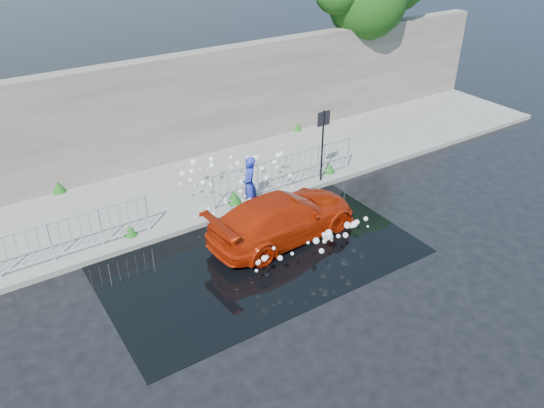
# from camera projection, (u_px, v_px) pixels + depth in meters

# --- Properties ---
(ground) EXTENTS (90.00, 90.00, 0.00)m
(ground) POSITION_uv_depth(u_px,v_px,m) (261.00, 280.00, 12.83)
(ground) COLOR black
(ground) RESTS_ON ground
(pavement) EXTENTS (30.00, 4.00, 0.15)m
(pavement) POSITION_uv_depth(u_px,v_px,m) (175.00, 193.00, 16.40)
(pavement) COLOR slate
(pavement) RESTS_ON ground
(curb) EXTENTS (30.00, 0.25, 0.16)m
(curb) POSITION_uv_depth(u_px,v_px,m) (205.00, 222.00, 14.95)
(curb) COLOR slate
(curb) RESTS_ON ground
(retaining_wall) EXTENTS (30.00, 0.60, 3.50)m
(retaining_wall) POSITION_uv_depth(u_px,v_px,m) (142.00, 116.00, 17.06)
(retaining_wall) COLOR #5C554D
(retaining_wall) RESTS_ON pavement
(puddle) EXTENTS (8.00, 5.00, 0.01)m
(puddle) POSITION_uv_depth(u_px,v_px,m) (257.00, 253.00, 13.78)
(puddle) COLOR black
(puddle) RESTS_ON ground
(sign_post) EXTENTS (0.45, 0.06, 2.50)m
(sign_post) POSITION_uv_depth(u_px,v_px,m) (323.00, 135.00, 16.17)
(sign_post) COLOR black
(sign_post) RESTS_ON ground
(railing_left) EXTENTS (5.05, 0.05, 1.10)m
(railing_left) POSITION_uv_depth(u_px,v_px,m) (50.00, 241.00, 12.99)
(railing_left) COLOR silver
(railing_left) RESTS_ON pavement
(railing_right) EXTENTS (5.05, 0.05, 1.10)m
(railing_right) POSITION_uv_depth(u_px,v_px,m) (285.00, 170.00, 16.28)
(railing_right) COLOR silver
(railing_right) RESTS_ON pavement
(weeds) EXTENTS (12.17, 3.93, 0.39)m
(weeds) POSITION_uv_depth(u_px,v_px,m) (172.00, 196.00, 15.74)
(weeds) COLOR #124615
(weeds) RESTS_ON pavement
(water_spray) EXTENTS (3.64, 5.81, 1.17)m
(water_spray) POSITION_uv_depth(u_px,v_px,m) (267.00, 198.00, 14.81)
(water_spray) COLOR white
(water_spray) RESTS_ON ground
(red_car) EXTENTS (4.42, 2.06, 1.25)m
(red_car) POSITION_uv_depth(u_px,v_px,m) (284.00, 217.00, 14.16)
(red_car) COLOR #A51E06
(red_car) RESTS_ON ground
(person) EXTENTS (0.63, 0.73, 1.70)m
(person) POSITION_uv_depth(u_px,v_px,m) (249.00, 184.00, 15.27)
(person) COLOR #2330B1
(person) RESTS_ON ground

